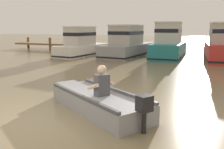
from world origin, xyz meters
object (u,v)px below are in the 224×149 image
object	(u,v)px
moored_boat_white	(83,45)
rowboat_with_person	(97,101)
moored_boat_red	(221,47)
moored_boat_grey	(128,45)
moored_boat_teal	(169,45)

from	to	relation	value
moored_boat_white	rowboat_with_person	bearing A→B (deg)	-59.25
moored_boat_white	moored_boat_red	distance (m)	9.57
moored_boat_grey	moored_boat_red	size ratio (longest dim) A/B	1.22
moored_boat_white	moored_boat_teal	xyz separation A→B (m)	(6.30, 0.76, 0.11)
moored_boat_grey	rowboat_with_person	bearing A→B (deg)	-74.79
moored_boat_grey	moored_boat_teal	size ratio (longest dim) A/B	1.23
rowboat_with_person	moored_boat_white	distance (m)	12.81
rowboat_with_person	moored_boat_grey	size ratio (longest dim) A/B	0.53
moored_boat_grey	moored_boat_white	bearing A→B (deg)	-162.78
moored_boat_white	moored_boat_teal	bearing A→B (deg)	6.87
moored_boat_red	rowboat_with_person	bearing A→B (deg)	-104.49
rowboat_with_person	moored_boat_red	xyz separation A→B (m)	(3.01, 11.64, 0.64)
moored_boat_teal	moored_boat_red	bearing A→B (deg)	-2.07
moored_boat_white	moored_boat_teal	world-z (taller)	moored_boat_teal
moored_boat_red	moored_boat_white	bearing A→B (deg)	-176.16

